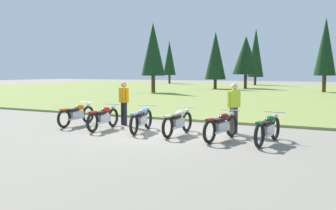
{
  "coord_description": "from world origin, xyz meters",
  "views": [
    {
      "loc": [
        5.75,
        -10.8,
        2.06
      ],
      "look_at": [
        0.0,
        0.6,
        0.9
      ],
      "focal_mm": 39.48,
      "sensor_mm": 36.0,
      "label": 1
    }
  ],
  "objects_px": {
    "motorcycle_maroon": "(222,126)",
    "motorcycle_british_green": "(268,129)",
    "rider_checking_bike": "(234,105)",
    "rider_near_row_end": "(124,101)",
    "motorcycle_sky_blue": "(142,119)",
    "motorcycle_cream": "(178,122)",
    "motorcycle_orange": "(77,114)",
    "motorcycle_red": "(104,117)"
  },
  "relations": [
    {
      "from": "motorcycle_red",
      "to": "rider_near_row_end",
      "type": "xyz_separation_m",
      "value": [
        0.06,
        1.22,
        0.51
      ]
    },
    {
      "from": "motorcycle_red",
      "to": "motorcycle_cream",
      "type": "distance_m",
      "value": 2.87
    },
    {
      "from": "motorcycle_british_green",
      "to": "rider_checking_bike",
      "type": "distance_m",
      "value": 1.94
    },
    {
      "from": "motorcycle_cream",
      "to": "motorcycle_maroon",
      "type": "relative_size",
      "value": 1.01
    },
    {
      "from": "motorcycle_british_green",
      "to": "motorcycle_red",
      "type": "bearing_deg",
      "value": 179.67
    },
    {
      "from": "motorcycle_red",
      "to": "motorcycle_sky_blue",
      "type": "xyz_separation_m",
      "value": [
        1.47,
        0.18,
        0.0
      ]
    },
    {
      "from": "motorcycle_sky_blue",
      "to": "rider_checking_bike",
      "type": "bearing_deg",
      "value": 19.5
    },
    {
      "from": "motorcycle_cream",
      "to": "rider_near_row_end",
      "type": "xyz_separation_m",
      "value": [
        -2.8,
        1.07,
        0.51
      ]
    },
    {
      "from": "motorcycle_orange",
      "to": "rider_checking_bike",
      "type": "bearing_deg",
      "value": 8.81
    },
    {
      "from": "motorcycle_red",
      "to": "rider_checking_bike",
      "type": "xyz_separation_m",
      "value": [
        4.4,
        1.22,
        0.51
      ]
    },
    {
      "from": "motorcycle_red",
      "to": "motorcycle_orange",
      "type": "bearing_deg",
      "value": 168.24
    },
    {
      "from": "motorcycle_sky_blue",
      "to": "motorcycle_cream",
      "type": "height_order",
      "value": "same"
    },
    {
      "from": "motorcycle_red",
      "to": "rider_near_row_end",
      "type": "distance_m",
      "value": 1.32
    },
    {
      "from": "motorcycle_red",
      "to": "rider_checking_bike",
      "type": "distance_m",
      "value": 4.59
    },
    {
      "from": "motorcycle_orange",
      "to": "motorcycle_sky_blue",
      "type": "distance_m",
      "value": 2.95
    },
    {
      "from": "rider_near_row_end",
      "to": "rider_checking_bike",
      "type": "distance_m",
      "value": 4.34
    },
    {
      "from": "motorcycle_british_green",
      "to": "motorcycle_cream",
      "type": "bearing_deg",
      "value": 176.46
    },
    {
      "from": "motorcycle_maroon",
      "to": "rider_checking_bike",
      "type": "relative_size",
      "value": 1.25
    },
    {
      "from": "rider_near_row_end",
      "to": "motorcycle_maroon",
      "type": "bearing_deg",
      "value": -16.35
    },
    {
      "from": "motorcycle_maroon",
      "to": "motorcycle_british_green",
      "type": "distance_m",
      "value": 1.38
    },
    {
      "from": "motorcycle_red",
      "to": "motorcycle_sky_blue",
      "type": "bearing_deg",
      "value": 7.06
    },
    {
      "from": "motorcycle_sky_blue",
      "to": "motorcycle_maroon",
      "type": "relative_size",
      "value": 1.0
    },
    {
      "from": "motorcycle_british_green",
      "to": "motorcycle_orange",
      "type": "bearing_deg",
      "value": 177.3
    },
    {
      "from": "motorcycle_british_green",
      "to": "rider_near_row_end",
      "type": "height_order",
      "value": "rider_near_row_end"
    },
    {
      "from": "motorcycle_sky_blue",
      "to": "rider_near_row_end",
      "type": "distance_m",
      "value": 1.82
    },
    {
      "from": "motorcycle_orange",
      "to": "motorcycle_maroon",
      "type": "height_order",
      "value": "same"
    },
    {
      "from": "rider_near_row_end",
      "to": "motorcycle_sky_blue",
      "type": "bearing_deg",
      "value": -36.42
    },
    {
      "from": "rider_near_row_end",
      "to": "motorcycle_british_green",
      "type": "bearing_deg",
      "value": -12.35
    },
    {
      "from": "motorcycle_orange",
      "to": "motorcycle_red",
      "type": "xyz_separation_m",
      "value": [
        1.48,
        -0.31,
        0.0
      ]
    },
    {
      "from": "motorcycle_sky_blue",
      "to": "rider_checking_bike",
      "type": "relative_size",
      "value": 1.25
    },
    {
      "from": "motorcycle_red",
      "to": "motorcycle_maroon",
      "type": "xyz_separation_m",
      "value": [
        4.41,
        -0.06,
        0.0
      ]
    },
    {
      "from": "motorcycle_cream",
      "to": "rider_checking_bike",
      "type": "xyz_separation_m",
      "value": [
        1.54,
        1.07,
        0.51
      ]
    },
    {
      "from": "motorcycle_orange",
      "to": "motorcycle_sky_blue",
      "type": "bearing_deg",
      "value": -2.47
    },
    {
      "from": "motorcycle_sky_blue",
      "to": "rider_near_row_end",
      "type": "relative_size",
      "value": 1.25
    },
    {
      "from": "motorcycle_orange",
      "to": "rider_near_row_end",
      "type": "xyz_separation_m",
      "value": [
        1.54,
        0.91,
        0.51
      ]
    },
    {
      "from": "motorcycle_orange",
      "to": "motorcycle_maroon",
      "type": "relative_size",
      "value": 1.01
    },
    {
      "from": "motorcycle_orange",
      "to": "rider_near_row_end",
      "type": "height_order",
      "value": "rider_near_row_end"
    },
    {
      "from": "motorcycle_orange",
      "to": "rider_checking_bike",
      "type": "relative_size",
      "value": 1.26
    },
    {
      "from": "rider_checking_bike",
      "to": "motorcycle_british_green",
      "type": "bearing_deg",
      "value": -42.16
    },
    {
      "from": "motorcycle_orange",
      "to": "rider_checking_bike",
      "type": "distance_m",
      "value": 5.97
    },
    {
      "from": "motorcycle_cream",
      "to": "motorcycle_maroon",
      "type": "xyz_separation_m",
      "value": [
        1.54,
        -0.2,
        0.0
      ]
    },
    {
      "from": "motorcycle_maroon",
      "to": "rider_near_row_end",
      "type": "height_order",
      "value": "rider_near_row_end"
    }
  ]
}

